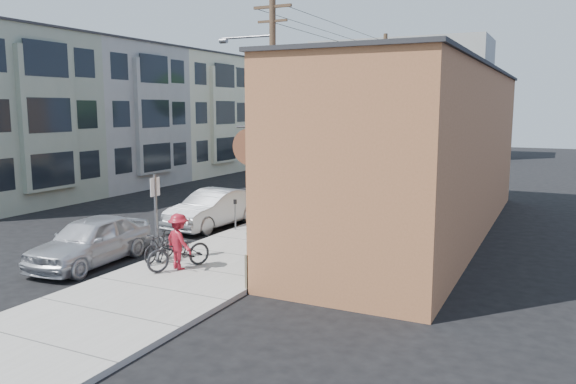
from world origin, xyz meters
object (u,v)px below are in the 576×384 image
at_px(parking_meter_far, 315,185).
at_px(patio_chair_a, 276,253).
at_px(patio_chair_b, 267,254).
at_px(bus, 341,147).
at_px(cyclist, 179,241).
at_px(parking_meter_near, 235,209).
at_px(car_2, 267,195).
at_px(car_1, 213,209).
at_px(tree_leafy_far, 409,93).
at_px(patron_grey, 258,245).
at_px(car_0, 91,241).
at_px(utility_pole_near, 272,100).
at_px(parked_bike_a, 160,246).
at_px(sign_post, 156,209).
at_px(car_3, 323,176).
at_px(patron_green, 255,232).
at_px(tree_leafy_mid, 368,110).
at_px(tree_bare, 316,152).
at_px(parked_bike_b, 174,247).

distance_m(parking_meter_far, patio_chair_a, 12.89).
bearing_deg(patio_chair_b, bus, 81.84).
xyz_separation_m(patio_chair_a, cyclist, (-2.55, -1.52, 0.42)).
distance_m(parking_meter_near, car_2, 6.16).
relative_size(parking_meter_far, patio_chair_a, 1.41).
height_order(parking_meter_far, car_1, car_1).
distance_m(tree_leafy_far, patron_grey, 31.36).
relative_size(parking_meter_near, bus, 0.10).
bearing_deg(car_0, parking_meter_far, 78.36).
distance_m(utility_pole_near, car_0, 10.25).
distance_m(patron_grey, car_0, 5.83).
height_order(parking_meter_far, bus, bus).
bearing_deg(patio_chair_b, parked_bike_a, 168.64).
distance_m(sign_post, cyclist, 1.63).
bearing_deg(car_3, bus, 100.24).
bearing_deg(sign_post, car_2, 99.48).
bearing_deg(car_1, tree_leafy_far, 90.51).
bearing_deg(patron_green, patio_chair_b, 56.23).
distance_m(patio_chair_a, patio_chair_b, 0.26).
distance_m(car_0, car_3, 18.73).
relative_size(tree_leafy_mid, bus, 0.56).
xyz_separation_m(car_0, bus, (-3.52, 32.18, 0.89)).
relative_size(parking_meter_near, tree_bare, 0.23).
bearing_deg(car_1, utility_pole_near, 61.02).
bearing_deg(parking_meter_far, tree_leafy_mid, 85.52).
bearing_deg(car_0, car_1, 82.46).
distance_m(patio_chair_b, bus, 31.78).
bearing_deg(parking_meter_far, car_1, -100.80).
relative_size(sign_post, car_0, 0.60).
xyz_separation_m(utility_pole_near, car_0, (-1.96, -8.95, -4.62)).
xyz_separation_m(tree_bare, bus, (-5.89, 19.25, -1.17)).
relative_size(tree_leafy_mid, cyclist, 3.90).
bearing_deg(car_1, tree_leafy_mid, 87.29).
relative_size(parking_meter_far, patio_chair_b, 1.41).
relative_size(utility_pole_near, car_2, 2.25).
relative_size(patron_grey, parked_bike_b, 1.19).
distance_m(patio_chair_a, parked_bike_b, 3.46).
xyz_separation_m(tree_bare, car_0, (-2.37, -12.93, -2.05)).
xyz_separation_m(patio_chair_b, patron_green, (-0.64, 0.33, 0.54)).
height_order(utility_pole_near, cyclist, utility_pole_near).
bearing_deg(patron_grey, patio_chair_a, -169.39).
bearing_deg(car_0, car_3, 84.53).
height_order(parking_meter_far, car_3, car_3).
xyz_separation_m(tree_leafy_far, patron_grey, (3.39, -30.75, -5.12)).
xyz_separation_m(parking_meter_far, tree_leafy_mid, (0.55, 7.02, 3.96)).
bearing_deg(car_0, car_2, 85.22).
height_order(car_1, car_2, car_1).
height_order(utility_pole_near, patron_green, utility_pole_near).
bearing_deg(parked_bike_a, tree_leafy_far, 86.84).
distance_m(parking_meter_far, tree_leafy_mid, 8.08).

